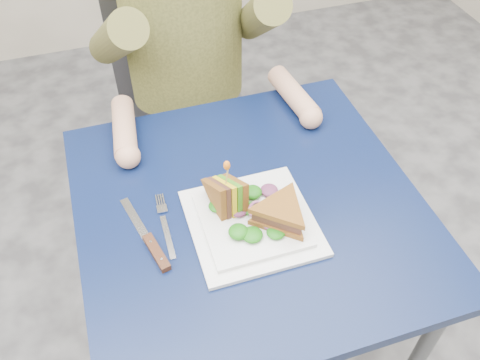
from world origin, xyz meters
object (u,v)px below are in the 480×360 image
object	(u,v)px
diner	(182,4)
plate	(252,222)
sandwich_flat	(281,213)
chair	(184,93)
knife	(152,246)
table	(249,227)
fork	(166,227)
sandwich_upright	(228,197)

from	to	relation	value
diner	plate	world-z (taller)	diner
diner	sandwich_flat	xyz separation A→B (m)	(0.04, -0.66, -0.14)
chair	knife	world-z (taller)	chair
diner	sandwich_flat	size ratio (longest dim) A/B	3.78
table	fork	bearing A→B (deg)	-177.90
sandwich_flat	fork	size ratio (longest dim) A/B	1.10
chair	sandwich_flat	distance (m)	0.81
table	sandwich_upright	distance (m)	0.14
plate	fork	distance (m)	0.18
table	fork	xyz separation A→B (m)	(-0.19, -0.01, 0.08)
sandwich_upright	fork	bearing A→B (deg)	179.08
plate	table	bearing A→B (deg)	75.19
diner	plate	bearing A→B (deg)	-91.29
chair	fork	world-z (taller)	chair
fork	diner	bearing A→B (deg)	72.07
chair	sandwich_flat	bearing A→B (deg)	-86.99
plate	sandwich_flat	world-z (taller)	sandwich_flat
table	chair	bearing A→B (deg)	90.00
diner	knife	bearing A→B (deg)	-109.75
table	sandwich_flat	distance (m)	0.15
chair	plate	size ratio (longest dim) A/B	3.58
chair	fork	bearing A→B (deg)	-105.20
plate	sandwich_upright	bearing A→B (deg)	130.81
plate	sandwich_flat	size ratio (longest dim) A/B	1.32
chair	diner	world-z (taller)	diner
knife	sandwich_upright	bearing A→B (deg)	13.21
table	sandwich_upright	size ratio (longest dim) A/B	5.57
diner	sandwich_upright	distance (m)	0.61
fork	chair	bearing A→B (deg)	74.80
sandwich_flat	sandwich_upright	size ratio (longest dim) A/B	1.46
sandwich_upright	fork	size ratio (longest dim) A/B	0.75
sandwich_flat	plate	bearing A→B (deg)	155.56
plate	fork	size ratio (longest dim) A/B	1.45
diner	chair	bearing A→B (deg)	90.00
plate	knife	world-z (taller)	plate
sandwich_flat	fork	bearing A→B (deg)	162.65
table	fork	world-z (taller)	fork
table	diner	bearing A→B (deg)	90.00
plate	knife	xyz separation A→B (m)	(-0.21, 0.00, -0.00)
table	diner	xyz separation A→B (m)	(-0.00, 0.58, 0.26)
table	plate	bearing A→B (deg)	-104.81
sandwich_flat	knife	size ratio (longest dim) A/B	0.90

